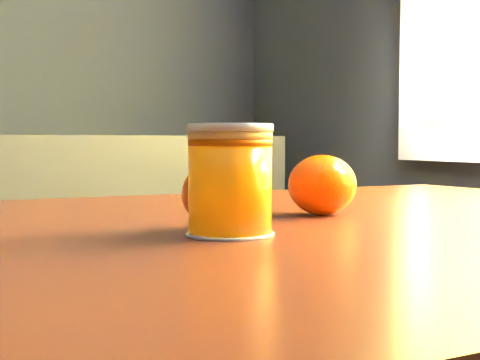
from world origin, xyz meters
name	(u,v)px	position (x,y,z in m)	size (l,w,h in m)	color
table	(277,328)	(1.00, 0.04, 0.70)	(1.13, 0.83, 0.81)	maroon
juice_glass	(230,181)	(0.92, -0.03, 0.85)	(0.07, 0.07, 0.09)	orange
orange_front	(223,194)	(0.93, 0.01, 0.84)	(0.07, 0.07, 0.06)	#FF5305
orange_back	(322,185)	(1.07, 0.08, 0.84)	(0.07, 0.07, 0.06)	#FF5305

